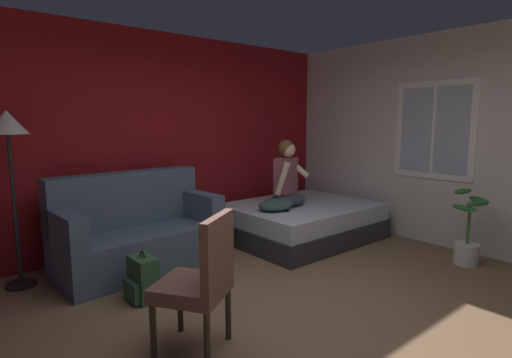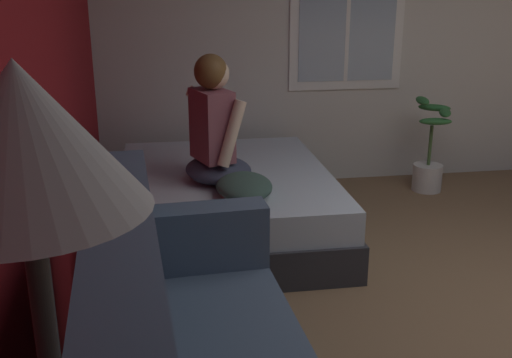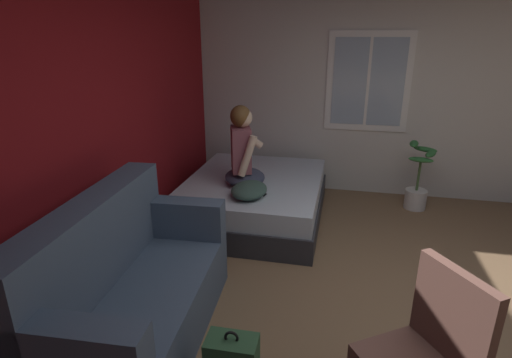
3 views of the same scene
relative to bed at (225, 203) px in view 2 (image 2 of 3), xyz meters
The scene contains 7 objects.
wall_side_with_window 2.31m from the bed, 53.26° to the right, with size 0.19×6.64×2.70m.
bed is the anchor object (origin of this frame).
person_seated 0.64m from the bed, 157.59° to the left, with size 0.64×0.59×0.88m.
throw_pillow 0.63m from the bed, behind, with size 0.48×0.36×0.14m, color #385147.
cell_phone 0.55m from the bed, 161.36° to the right, with size 0.07×0.14×0.01m, color black.
floor_lamp 3.55m from the bed, 169.21° to the left, with size 0.36×0.36×1.70m.
potted_plant 2.02m from the bed, 70.37° to the right, with size 0.39×0.37×0.85m.
Camera 2 is at (-2.38, 2.06, 1.80)m, focal length 42.00 mm.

